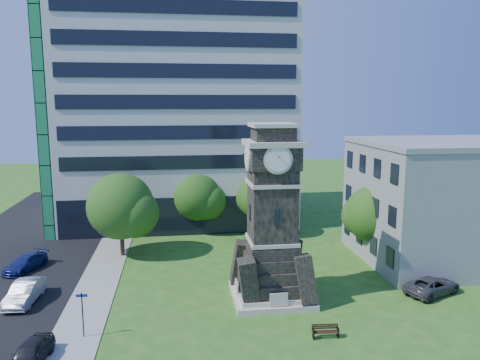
{
  "coord_description": "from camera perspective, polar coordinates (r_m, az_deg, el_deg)",
  "views": [
    {
      "loc": [
        -3.39,
        -28.53,
        13.62
      ],
      "look_at": [
        1.5,
        7.19,
        7.57
      ],
      "focal_mm": 35.0,
      "sensor_mm": 36.0,
      "label": 1
    }
  ],
  "objects": [
    {
      "name": "street_sign",
      "position": [
        29.54,
        -18.66,
        -14.76
      ],
      "size": [
        0.66,
        0.07,
        2.76
      ],
      "rotation": [
        0.0,
        0.0,
        -0.06
      ],
      "color": "black",
      "rests_on": "ground"
    },
    {
      "name": "ground",
      "position": [
        31.8,
        -0.95,
        -15.85
      ],
      "size": [
        160.0,
        160.0,
        0.0
      ],
      "primitive_type": "plane",
      "color": "#295B1A",
      "rests_on": "ground"
    },
    {
      "name": "sidewalk",
      "position": [
        36.7,
        -17.22,
        -12.67
      ],
      "size": [
        3.0,
        70.0,
        0.06
      ],
      "primitive_type": "cube",
      "color": "gray",
      "rests_on": "ground"
    },
    {
      "name": "car_street_mid",
      "position": [
        36.11,
        -24.74,
        -12.32
      ],
      "size": [
        1.85,
        4.49,
        1.45
      ],
      "primitive_type": "imported",
      "rotation": [
        0.0,
        0.0,
        -0.07
      ],
      "color": "#A1A4A8",
      "rests_on": "ground"
    },
    {
      "name": "tree_east",
      "position": [
        41.86,
        16.1,
        -4.23
      ],
      "size": [
        5.46,
        4.96,
        6.59
      ],
      "rotation": [
        0.0,
        0.0,
        -0.07
      ],
      "color": "#332114",
      "rests_on": "ground"
    },
    {
      "name": "tree_nw",
      "position": [
        42.56,
        -14.23,
        -3.35
      ],
      "size": [
        6.46,
        5.88,
        7.48
      ],
      "rotation": [
        0.0,
        0.0,
        -0.16
      ],
      "color": "#332114",
      "rests_on": "ground"
    },
    {
      "name": "clock_tower",
      "position": [
        32.29,
        3.91,
        -5.47
      ],
      "size": [
        5.4,
        5.4,
        12.22
      ],
      "color": "beige",
      "rests_on": "ground"
    },
    {
      "name": "tree_ne",
      "position": [
        47.67,
        2.7,
        -2.27
      ],
      "size": [
        5.28,
        4.8,
        6.45
      ],
      "rotation": [
        0.0,
        0.0,
        -0.27
      ],
      "color": "#332114",
      "rests_on": "ground"
    },
    {
      "name": "car_street_north",
      "position": [
        42.55,
        -24.72,
        -9.19
      ],
      "size": [
        3.25,
        4.52,
        1.22
      ],
      "primitive_type": "imported",
      "rotation": [
        0.0,
        0.0,
        -0.41
      ],
      "color": "navy",
      "rests_on": "ground"
    },
    {
      "name": "office_low",
      "position": [
        44.17,
        24.34,
        -2.32
      ],
      "size": [
        15.2,
        12.2,
        10.4
      ],
      "color": "gray",
      "rests_on": "ground"
    },
    {
      "name": "park_bench",
      "position": [
        29.08,
        10.37,
        -17.62
      ],
      "size": [
        1.57,
        0.42,
        0.81
      ],
      "rotation": [
        0.0,
        0.0,
        -0.07
      ],
      "color": "black",
      "rests_on": "ground"
    },
    {
      "name": "office_tall",
      "position": [
        54.38,
        -7.71,
        10.07
      ],
      "size": [
        26.2,
        15.11,
        28.6
      ],
      "color": "silver",
      "rests_on": "ground"
    },
    {
      "name": "car_street_south",
      "position": [
        28.28,
        -24.24,
        -18.73
      ],
      "size": [
        2.04,
        3.87,
        1.26
      ],
      "primitive_type": "imported",
      "rotation": [
        0.0,
        0.0,
        -0.16
      ],
      "color": "black",
      "rests_on": "ground"
    },
    {
      "name": "tree_nc",
      "position": [
        49.0,
        -5.17,
        -2.1
      ],
      "size": [
        5.77,
        5.24,
        6.56
      ],
      "rotation": [
        0.0,
        0.0,
        0.38
      ],
      "color": "#332114",
      "rests_on": "ground"
    },
    {
      "name": "car_east_lot",
      "position": [
        36.97,
        22.4,
        -11.82
      ],
      "size": [
        4.91,
        3.71,
        1.24
      ],
      "primitive_type": "imported",
      "rotation": [
        0.0,
        0.0,
        2.0
      ],
      "color": "#444449",
      "rests_on": "ground"
    }
  ]
}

